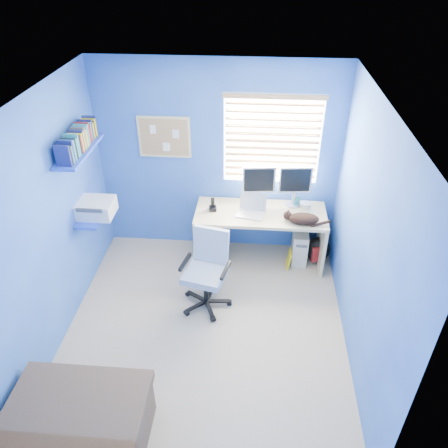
# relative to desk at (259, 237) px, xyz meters

# --- Properties ---
(floor) EXTENTS (3.00, 3.20, 0.00)m
(floor) POSITION_rel_desk_xyz_m (-0.56, -1.26, -0.37)
(floor) COLOR #C5A88A
(floor) RESTS_ON ground
(ceiling) EXTENTS (3.00, 3.20, 0.00)m
(ceiling) POSITION_rel_desk_xyz_m (-0.56, -1.26, 2.13)
(ceiling) COLOR white
(ceiling) RESTS_ON wall_back
(wall_back) EXTENTS (3.00, 0.01, 2.50)m
(wall_back) POSITION_rel_desk_xyz_m (-0.56, 0.34, 0.88)
(wall_back) COLOR #427FCF
(wall_back) RESTS_ON ground
(wall_front) EXTENTS (3.00, 0.01, 2.50)m
(wall_front) POSITION_rel_desk_xyz_m (-0.56, -2.86, 0.88)
(wall_front) COLOR #427FCF
(wall_front) RESTS_ON ground
(wall_left) EXTENTS (0.01, 3.20, 2.50)m
(wall_left) POSITION_rel_desk_xyz_m (-2.06, -1.26, 0.88)
(wall_left) COLOR #427FCF
(wall_left) RESTS_ON ground
(wall_right) EXTENTS (0.01, 3.20, 2.50)m
(wall_right) POSITION_rel_desk_xyz_m (0.94, -1.26, 0.88)
(wall_right) COLOR #427FCF
(wall_right) RESTS_ON ground
(desk) EXTENTS (1.61, 0.65, 0.74)m
(desk) POSITION_rel_desk_xyz_m (0.00, 0.00, 0.00)
(desk) COLOR tan
(desk) RESTS_ON floor
(laptop) EXTENTS (0.38, 0.33, 0.22)m
(laptop) POSITION_rel_desk_xyz_m (-0.13, -0.06, 0.48)
(laptop) COLOR silver
(laptop) RESTS_ON desk
(monitor_left) EXTENTS (0.41, 0.16, 0.54)m
(monitor_left) POSITION_rel_desk_xyz_m (-0.04, 0.17, 0.64)
(monitor_left) COLOR silver
(monitor_left) RESTS_ON desk
(monitor_right) EXTENTS (0.41, 0.16, 0.54)m
(monitor_right) POSITION_rel_desk_xyz_m (0.40, 0.20, 0.64)
(monitor_right) COLOR silver
(monitor_right) RESTS_ON desk
(phone) EXTENTS (0.10, 0.12, 0.17)m
(phone) POSITION_rel_desk_xyz_m (-0.60, 0.01, 0.45)
(phone) COLOR black
(phone) RESTS_ON desk
(mug) EXTENTS (0.10, 0.09, 0.10)m
(mug) POSITION_rel_desk_xyz_m (0.44, 0.21, 0.42)
(mug) COLOR teal
(mug) RESTS_ON desk
(cd_spindle) EXTENTS (0.13, 0.13, 0.07)m
(cd_spindle) POSITION_rel_desk_xyz_m (0.55, 0.15, 0.41)
(cd_spindle) COLOR silver
(cd_spindle) RESTS_ON desk
(cat) EXTENTS (0.39, 0.26, 0.13)m
(cat) POSITION_rel_desk_xyz_m (0.50, -0.21, 0.43)
(cat) COLOR black
(cat) RESTS_ON desk
(tower_pc) EXTENTS (0.21, 0.45, 0.45)m
(tower_pc) POSITION_rel_desk_xyz_m (0.53, 0.08, -0.14)
(tower_pc) COLOR beige
(tower_pc) RESTS_ON floor
(drawer_boxes) EXTENTS (0.35, 0.28, 0.27)m
(drawer_boxes) POSITION_rel_desk_xyz_m (-0.59, 0.00, -0.23)
(drawer_boxes) COLOR tan
(drawer_boxes) RESTS_ON floor
(yellow_book) EXTENTS (0.03, 0.17, 0.24)m
(yellow_book) POSITION_rel_desk_xyz_m (0.39, -0.12, -0.25)
(yellow_book) COLOR yellow
(yellow_book) RESTS_ON floor
(backpack) EXTENTS (0.38, 0.33, 0.37)m
(backpack) POSITION_rel_desk_xyz_m (0.77, 0.03, -0.19)
(backpack) COLOR black
(backpack) RESTS_ON floor
(bed_corner) EXTENTS (1.07, 0.76, 0.51)m
(bed_corner) POSITION_rel_desk_xyz_m (-1.43, -2.63, -0.11)
(bed_corner) COLOR brown
(bed_corner) RESTS_ON floor
(office_chair) EXTENTS (0.65, 0.65, 0.93)m
(office_chair) POSITION_rel_desk_xyz_m (-0.58, -0.85, -0.02)
(office_chair) COLOR black
(office_chair) RESTS_ON floor
(window_blinds) EXTENTS (1.15, 0.05, 1.10)m
(window_blinds) POSITION_rel_desk_xyz_m (0.09, 0.31, 1.18)
(window_blinds) COLOR white
(window_blinds) RESTS_ON ground
(corkboard) EXTENTS (0.64, 0.02, 0.52)m
(corkboard) POSITION_rel_desk_xyz_m (-1.21, 0.33, 1.18)
(corkboard) COLOR tan
(corkboard) RESTS_ON ground
(wall_shelves) EXTENTS (0.42, 0.90, 1.05)m
(wall_shelves) POSITION_rel_desk_xyz_m (-1.91, -0.51, 1.06)
(wall_shelves) COLOR blue
(wall_shelves) RESTS_ON ground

